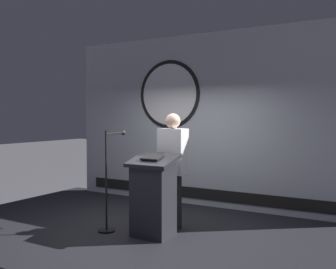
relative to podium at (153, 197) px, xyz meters
The scene contains 6 objects.
ground_plane 0.92m from the podium, 143.09° to the left, with size 40.00×40.00×0.00m, color #4C4C51.
stage_platform 0.79m from the podium, 143.09° to the left, with size 6.40×4.00×0.30m, color black.
banner_display 2.33m from the podium, 98.59° to the left, with size 5.45×0.12×3.13m.
podium is the anchor object (origin of this frame).
speaker_person 0.57m from the podium, 85.86° to the left, with size 0.40×0.26×1.68m.
microphone_stand 0.70m from the podium, behind, with size 0.24×0.56×1.44m.
Camera 1 is at (3.18, -4.72, 1.95)m, focal length 42.36 mm.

